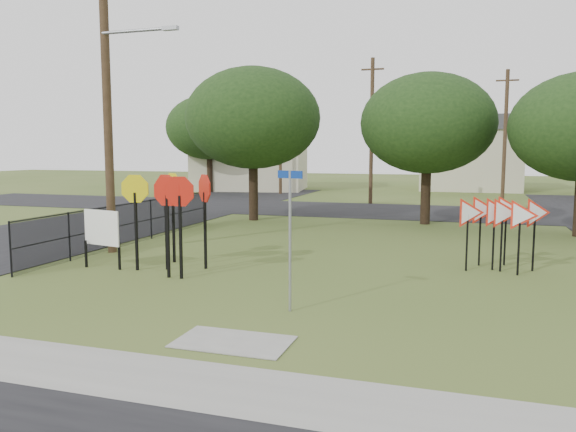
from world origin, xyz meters
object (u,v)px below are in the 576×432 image
(street_name_sign, at_px, (290,231))
(stop_sign_cluster, at_px, (171,200))
(yield_sign_cluster, at_px, (501,215))
(info_board, at_px, (102,230))

(street_name_sign, bearing_deg, stop_sign_cluster, 147.31)
(street_name_sign, relative_size, yield_sign_cluster, 1.13)
(street_name_sign, relative_size, stop_sign_cluster, 1.08)
(street_name_sign, xyz_separation_m, info_board, (-6.37, 2.46, -0.58))
(yield_sign_cluster, distance_m, info_board, 11.21)
(info_board, bearing_deg, yield_sign_cluster, 16.78)
(yield_sign_cluster, height_order, info_board, yield_sign_cluster)
(info_board, bearing_deg, stop_sign_cluster, 8.52)
(street_name_sign, distance_m, info_board, 6.85)
(street_name_sign, bearing_deg, info_board, 158.89)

